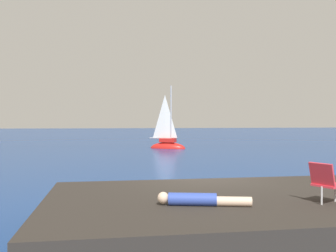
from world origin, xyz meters
TOP-DOWN VIEW (x-y plane):
  - ground_plane at (0.00, 0.00)m, footprint 160.00×160.00m
  - shore_ledge at (0.12, -2.77)m, footprint 8.15×5.04m
  - boulder_seaward at (1.52, 0.07)m, footprint 0.79×0.66m
  - boulder_inland at (-1.00, -0.27)m, footprint 0.74×0.86m
  - sailboat_near at (1.22, 19.44)m, footprint 3.05×2.06m
  - person_sunbather at (-0.85, -3.51)m, footprint 1.75×0.50m
  - beach_chair at (1.60, -3.63)m, footprint 0.75×0.71m

SIDE VIEW (x-z plane):
  - ground_plane at x=0.00m, z-range 0.00..0.00m
  - boulder_seaward at x=1.52m, z-range -0.28..0.28m
  - boulder_inland at x=-1.00m, z-range -0.23..0.23m
  - sailboat_near at x=1.22m, z-range -2.46..3.06m
  - shore_ledge at x=0.12m, z-range 0.00..0.79m
  - person_sunbather at x=-0.85m, z-range 0.78..1.03m
  - beach_chair at x=1.60m, z-range 0.84..1.63m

